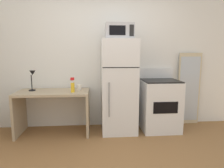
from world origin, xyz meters
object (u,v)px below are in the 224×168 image
coffee_mug (79,87)px  microwave (119,31)px  spray_bottle (73,86)px  leaning_mirror (189,89)px  desk_lamp (32,77)px  refrigerator (119,87)px  desk (54,104)px  oven_range (160,105)px

coffee_mug → microwave: bearing=-6.6°
spray_bottle → leaning_mirror: leaning_mirror is taller
desk_lamp → leaning_mirror: bearing=4.2°
spray_bottle → refrigerator: size_ratio=0.15×
coffee_mug → leaning_mirror: bearing=5.4°
desk → leaning_mirror: 2.57m
desk_lamp → oven_range: 2.30m
oven_range → refrigerator: bearing=-179.8°
coffee_mug → spray_bottle: (-0.09, -0.19, 0.05)m
leaning_mirror → spray_bottle: bearing=-170.0°
spray_bottle → oven_range: oven_range is taller
microwave → spray_bottle: bearing=-172.2°
desk_lamp → spray_bottle: 0.73m
microwave → oven_range: (0.75, 0.02, -1.29)m
microwave → oven_range: 1.49m
desk → oven_range: (1.89, 0.01, -0.06)m
microwave → desk: bearing=179.3°
leaning_mirror → oven_range: bearing=-158.8°
desk_lamp → leaning_mirror: leaning_mirror is taller
refrigerator → oven_range: refrigerator is taller
desk_lamp → spray_bottle: size_ratio=1.42×
microwave → refrigerator: bearing=90.3°
coffee_mug → refrigerator: refrigerator is taller
spray_bottle → oven_range: size_ratio=0.23×
microwave → oven_range: bearing=1.8°
spray_bottle → leaning_mirror: (2.20, 0.39, -0.15)m
desk → oven_range: size_ratio=1.11×
refrigerator → spray_bottle: bearing=-170.7°
desk → microwave: microwave is taller
desk → coffee_mug: bearing=8.5°
oven_range → leaning_mirror: (0.66, 0.26, 0.23)m
desk_lamp → coffee_mug: size_ratio=3.72×
desk_lamp → leaning_mirror: (2.90, 0.21, -0.29)m
spray_bottle → microwave: 1.21m
spray_bottle → refrigerator: (0.79, 0.13, -0.04)m
desk_lamp → leaning_mirror: 2.92m
oven_range → leaning_mirror: 0.74m
desk → leaning_mirror: size_ratio=0.87×
coffee_mug → spray_bottle: size_ratio=0.38×
desk → desk_lamp: bearing=171.3°
coffee_mug → leaning_mirror: leaning_mirror is taller
spray_bottle → microwave: microwave is taller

